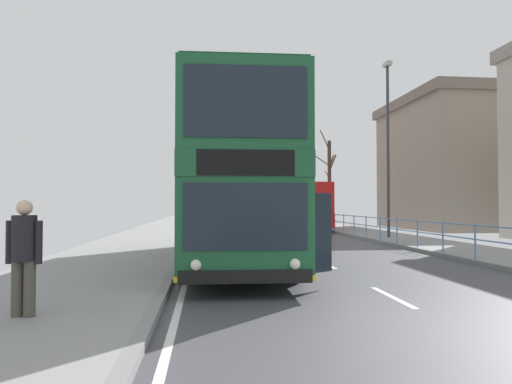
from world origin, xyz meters
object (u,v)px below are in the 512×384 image
at_px(background_bus_far_lane, 298,205).
at_px(street_lamp_far_side, 388,137).
at_px(double_decker_bus_main, 235,183).
at_px(pedestrian_companion, 24,251).
at_px(bare_tree_far_00, 329,180).
at_px(background_building_01, 491,163).

bearing_deg(background_bus_far_lane, street_lamp_far_side, -76.58).
height_order(double_decker_bus_main, street_lamp_far_side, street_lamp_far_side).
height_order(double_decker_bus_main, background_bus_far_lane, double_decker_bus_main).
relative_size(pedestrian_companion, bare_tree_far_00, 0.22).
bearing_deg(pedestrian_companion, double_decker_bus_main, 61.94).
bearing_deg(bare_tree_far_00, double_decker_bus_main, -111.50).
bearing_deg(pedestrian_companion, bare_tree_far_00, 67.00).
bearing_deg(street_lamp_far_side, background_building_01, 39.86).
xyz_separation_m(pedestrian_companion, bare_tree_far_00, (12.47, 29.39, 2.67)).
bearing_deg(street_lamp_far_side, bare_tree_far_00, 86.19).
bearing_deg(background_building_01, background_bus_far_lane, 178.63).
relative_size(double_decker_bus_main, pedestrian_companion, 6.29).
height_order(background_bus_far_lane, street_lamp_far_side, street_lamp_far_side).
relative_size(bare_tree_far_00, background_building_01, 0.54).
bearing_deg(double_decker_bus_main, background_building_01, 42.59).
bearing_deg(bare_tree_far_00, background_building_01, -22.58).
bearing_deg(pedestrian_companion, background_bus_far_lane, 70.24).
relative_size(double_decker_bus_main, street_lamp_far_side, 1.21).
bearing_deg(street_lamp_far_side, double_decker_bus_main, -133.77).
bearing_deg(bare_tree_far_00, pedestrian_companion, -113.00).
bearing_deg(double_decker_bus_main, street_lamp_far_side, 46.23).
height_order(pedestrian_companion, bare_tree_far_00, bare_tree_far_00).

